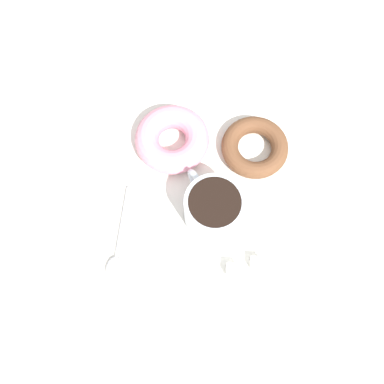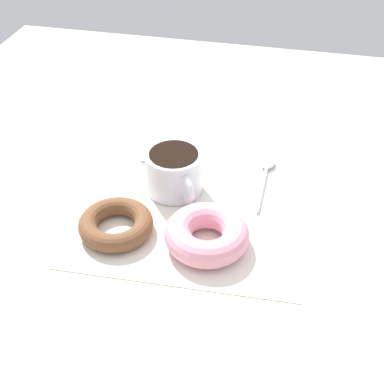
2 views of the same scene
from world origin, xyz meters
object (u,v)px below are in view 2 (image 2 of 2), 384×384
(donut_near_cup, at_px, (207,234))
(donut_far, at_px, (116,224))
(coffee_cup, at_px, (174,171))
(sugar_cube, at_px, (166,153))
(spoon, at_px, (266,170))
(sugar_cube_extra, at_px, (145,155))

(donut_near_cup, distance_m, donut_far, 0.13)
(coffee_cup, relative_size, sugar_cube, 6.23)
(spoon, height_order, sugar_cube_extra, sugar_cube_extra)
(spoon, bearing_deg, coffee_cup, -150.57)
(sugar_cube, xyz_separation_m, sugar_cube_extra, (-0.03, -0.01, -0.00))
(spoon, xyz_separation_m, sugar_cube, (-0.17, 0.01, 0.00))
(coffee_cup, bearing_deg, sugar_cube_extra, 135.42)
(donut_near_cup, height_order, sugar_cube, donut_near_cup)
(donut_near_cup, relative_size, spoon, 0.81)
(donut_near_cup, height_order, sugar_cube_extra, donut_near_cup)
(sugar_cube, bearing_deg, spoon, -1.95)
(donut_near_cup, relative_size, sugar_cube, 7.17)
(coffee_cup, height_order, donut_near_cup, coffee_cup)
(donut_near_cup, xyz_separation_m, sugar_cube, (-0.11, 0.19, -0.01))
(spoon, distance_m, sugar_cube, 0.17)
(coffee_cup, bearing_deg, donut_far, -116.95)
(sugar_cube_extra, bearing_deg, coffee_cup, -44.58)
(coffee_cup, height_order, sugar_cube, coffee_cup)
(coffee_cup, height_order, donut_far, coffee_cup)
(coffee_cup, distance_m, sugar_cube, 0.09)
(coffee_cup, xyz_separation_m, donut_far, (-0.06, -0.11, -0.02))
(donut_near_cup, bearing_deg, sugar_cube_extra, 128.59)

